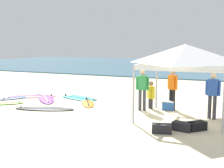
# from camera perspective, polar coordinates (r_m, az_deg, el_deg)

# --- Properties ---
(ground_plane) EXTENTS (80.00, 80.00, 0.00)m
(ground_plane) POSITION_cam_1_polar(r_m,az_deg,el_deg) (11.23, -1.18, -6.06)
(ground_plane) COLOR beige
(sea) EXTENTS (80.00, 36.00, 0.10)m
(sea) POSITION_cam_1_polar(r_m,az_deg,el_deg) (41.04, 18.02, 3.60)
(sea) COLOR #386B84
(sea) RESTS_ON ground
(canopy_tent) EXTENTS (3.03, 3.03, 2.75)m
(canopy_tent) POSITION_cam_1_polar(r_m,az_deg,el_deg) (10.54, 14.73, 5.91)
(canopy_tent) COLOR #B7B7BC
(canopy_tent) RESTS_ON ground
(surfboard_navy) EXTENTS (1.43, 2.38, 0.19)m
(surfboard_navy) POSITION_cam_1_polar(r_m,az_deg,el_deg) (15.44, -17.98, -2.53)
(surfboard_navy) COLOR navy
(surfboard_navy) RESTS_ON ground
(surfboard_lime) EXTENTS (2.08, 1.73, 0.19)m
(surfboard_lime) POSITION_cam_1_polar(r_m,az_deg,el_deg) (14.03, -21.89, -3.70)
(surfboard_lime) COLOR #7AD12D
(surfboard_lime) RESTS_ON ground
(surfboard_black) EXTENTS (2.69, 1.46, 0.19)m
(surfboard_black) POSITION_cam_1_polar(r_m,az_deg,el_deg) (12.28, -13.65, -4.91)
(surfboard_black) COLOR black
(surfboard_black) RESTS_ON ground
(surfboard_orange) EXTENTS (1.55, 1.96, 0.19)m
(surfboard_orange) POSITION_cam_1_polar(r_m,az_deg,el_deg) (13.17, -4.96, -3.88)
(surfboard_orange) COLOR orange
(surfboard_orange) RESTS_ON ground
(surfboard_purple) EXTENTS (2.28, 2.37, 0.19)m
(surfboard_purple) POSITION_cam_1_polar(r_m,az_deg,el_deg) (14.50, -13.28, -3.00)
(surfboard_purple) COLOR purple
(surfboard_purple) RESTS_ON ground
(surfboard_pink) EXTENTS (2.58, 1.77, 0.19)m
(surfboard_pink) POSITION_cam_1_polar(r_m,az_deg,el_deg) (15.45, -16.01, -2.45)
(surfboard_pink) COLOR pink
(surfboard_pink) RESTS_ON ground
(surfboard_teal) EXTENTS (2.18, 1.34, 0.19)m
(surfboard_teal) POSITION_cam_1_polar(r_m,az_deg,el_deg) (14.58, -5.89, -2.77)
(surfboard_teal) COLOR #19847F
(surfboard_teal) RESTS_ON ground
(surfboard_cyan) EXTENTS (2.36, 1.26, 0.19)m
(surfboard_cyan) POSITION_cam_1_polar(r_m,az_deg,el_deg) (14.43, -7.16, -2.90)
(surfboard_cyan) COLOR #23B2CC
(surfboard_cyan) RESTS_ON ground
(person_blue) EXTENTS (0.54, 0.28, 1.71)m
(person_blue) POSITION_cam_1_polar(r_m,az_deg,el_deg) (10.87, 19.88, -1.67)
(person_blue) COLOR #383842
(person_blue) RESTS_ON ground
(person_green) EXTENTS (0.54, 0.30, 1.71)m
(person_green) POSITION_cam_1_polar(r_m,az_deg,el_deg) (11.62, 6.22, -0.67)
(person_green) COLOR #383842
(person_green) RESTS_ON ground
(person_orange) EXTENTS (0.47, 0.39, 1.71)m
(person_orange) POSITION_cam_1_polar(r_m,az_deg,el_deg) (11.97, 12.24, -0.56)
(person_orange) COLOR black
(person_orange) RESTS_ON ground
(person_yellow) EXTENTS (0.39, 0.46, 1.20)m
(person_yellow) POSITION_cam_1_polar(r_m,az_deg,el_deg) (12.13, 7.92, -1.95)
(person_yellow) COLOR #2D2D33
(person_yellow) RESTS_ON ground
(gear_bag_near_tent) EXTENTS (0.66, 0.46, 0.28)m
(gear_bag_near_tent) POSITION_cam_1_polar(r_m,az_deg,el_deg) (8.89, 10.11, -8.94)
(gear_bag_near_tent) COLOR #232328
(gear_bag_near_tent) RESTS_ON ground
(gear_bag_by_pole) EXTENTS (0.64, 0.66, 0.28)m
(gear_bag_by_pole) POSITION_cam_1_polar(r_m,az_deg,el_deg) (9.43, 16.90, -8.19)
(gear_bag_by_pole) COLOR black
(gear_bag_by_pole) RESTS_ON ground
(gear_bag_on_sand) EXTENTS (0.64, 0.41, 0.28)m
(gear_bag_on_sand) POSITION_cam_1_polar(r_m,az_deg,el_deg) (9.24, 14.12, -8.41)
(gear_bag_on_sand) COLOR #232328
(gear_bag_on_sand) RESTS_ON ground
(cooler_box) EXTENTS (0.50, 0.36, 0.39)m
(cooler_box) POSITION_cam_1_polar(r_m,az_deg,el_deg) (12.09, 11.50, -4.27)
(cooler_box) COLOR #2D60B7
(cooler_box) RESTS_ON ground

